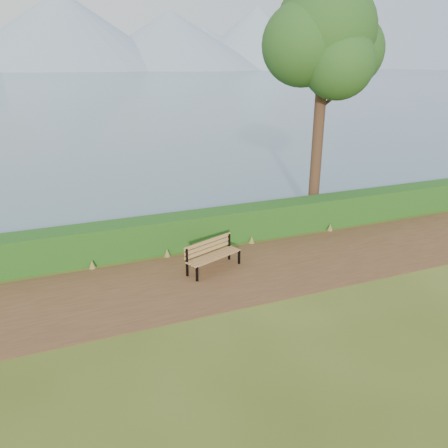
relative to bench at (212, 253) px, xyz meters
name	(u,v)px	position (x,y,z in m)	size (l,w,h in m)	color
ground	(229,280)	(0.19, -0.80, -0.47)	(140.00, 140.00, 0.00)	#444E16
path	(225,275)	(0.19, -0.50, -0.47)	(40.00, 3.40, 0.01)	#57341E
hedge	(197,229)	(0.19, 1.80, 0.03)	(32.00, 0.85, 1.00)	#174413
water	(46,74)	(0.19, 259.20, -0.47)	(700.00, 510.00, 0.00)	#44616E
mountains	(26,34)	(-8.99, 405.25, 27.22)	(585.00, 190.00, 70.00)	#8094AA
bench	(212,253)	(0.00, 0.00, 0.00)	(1.69, 1.03, 0.82)	black
tree	(325,39)	(4.95, 2.75, 5.55)	(4.21, 3.53, 8.10)	#331F15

